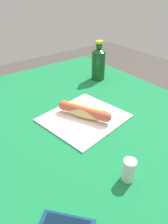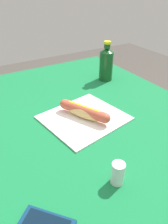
{
  "view_description": "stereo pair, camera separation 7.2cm",
  "coord_description": "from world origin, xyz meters",
  "views": [
    {
      "loc": [
        0.56,
        -0.39,
        1.25
      ],
      "look_at": [
        0.01,
        0.02,
        0.81
      ],
      "focal_mm": 33.98,
      "sensor_mm": 36.0,
      "label": 1
    },
    {
      "loc": [
        0.6,
        -0.33,
        1.25
      ],
      "look_at": [
        0.01,
        0.02,
        0.81
      ],
      "focal_mm": 33.98,
      "sensor_mm": 36.0,
      "label": 2
    }
  ],
  "objects": [
    {
      "name": "paper_wrapper",
      "position": [
        0.01,
        0.02,
        0.78
      ],
      "size": [
        0.31,
        0.34,
        0.01
      ],
      "primitive_type": "cube",
      "rotation": [
        0.0,
        0.0,
        0.17
      ],
      "color": "silver",
      "rests_on": "dining_table"
    },
    {
      "name": "dining_table",
      "position": [
        0.0,
        0.0,
        0.65
      ],
      "size": [
        1.22,
        1.0,
        0.78
      ],
      "color": "brown",
      "rests_on": "ground"
    },
    {
      "name": "hot_dog",
      "position": [
        0.01,
        0.02,
        0.81
      ],
      "size": [
        0.21,
        0.12,
        0.05
      ],
      "color": "#DBB26B",
      "rests_on": "paper_wrapper"
    },
    {
      "name": "salt_shaker",
      "position": [
        0.32,
        -0.06,
        0.81
      ],
      "size": [
        0.04,
        0.04,
        0.07
      ],
      "primitive_type": "cylinder",
      "color": "silver",
      "rests_on": "dining_table"
    },
    {
      "name": "soda_bottle",
      "position": [
        -0.26,
        0.32,
        0.87
      ],
      "size": [
        0.07,
        0.07,
        0.2
      ],
      "color": "#14471E",
      "rests_on": "dining_table"
    }
  ]
}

